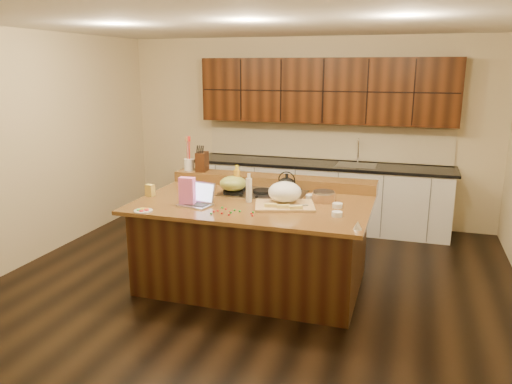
% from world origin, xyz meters
% --- Properties ---
extents(room, '(5.52, 5.02, 2.72)m').
position_xyz_m(room, '(0.00, 0.00, 1.35)').
color(room, black).
rests_on(room, ground).
extents(island, '(2.40, 1.60, 0.92)m').
position_xyz_m(island, '(0.00, 0.00, 0.46)').
color(island, black).
rests_on(island, ground).
extents(back_ledge, '(2.40, 0.30, 0.12)m').
position_xyz_m(back_ledge, '(0.00, 0.70, 0.98)').
color(back_ledge, black).
rests_on(back_ledge, island).
extents(cooktop, '(0.92, 0.52, 0.05)m').
position_xyz_m(cooktop, '(0.00, 0.30, 0.94)').
color(cooktop, gray).
rests_on(cooktop, island).
extents(back_counter, '(3.70, 0.66, 2.40)m').
position_xyz_m(back_counter, '(0.30, 2.23, 0.98)').
color(back_counter, silver).
rests_on(back_counter, ground).
extents(kettle, '(0.24, 0.24, 0.19)m').
position_xyz_m(kettle, '(0.30, 0.17, 1.06)').
color(kettle, black).
rests_on(kettle, cooktop).
extents(green_bowl, '(0.36, 0.36, 0.16)m').
position_xyz_m(green_bowl, '(-0.30, 0.17, 1.05)').
color(green_bowl, olive).
rests_on(green_bowl, cooktop).
extents(laptop, '(0.37, 0.31, 0.22)m').
position_xyz_m(laptop, '(-0.50, -0.32, 0.98)').
color(laptop, '#B7B7BC').
rests_on(laptop, island).
extents(oil_bottle, '(0.08, 0.08, 0.27)m').
position_xyz_m(oil_bottle, '(-0.27, 0.21, 1.06)').
color(oil_bottle, gold).
rests_on(oil_bottle, island).
extents(vinegar_bottle, '(0.08, 0.08, 0.25)m').
position_xyz_m(vinegar_bottle, '(-0.04, -0.07, 1.04)').
color(vinegar_bottle, silver).
rests_on(vinegar_bottle, island).
extents(wooden_tray, '(0.68, 0.57, 0.24)m').
position_xyz_m(wooden_tray, '(0.34, -0.07, 1.03)').
color(wooden_tray, tan).
rests_on(wooden_tray, island).
extents(ramekin_a, '(0.12, 0.12, 0.04)m').
position_xyz_m(ramekin_a, '(0.91, -0.31, 0.94)').
color(ramekin_a, white).
rests_on(ramekin_a, island).
extents(ramekin_b, '(0.13, 0.13, 0.04)m').
position_xyz_m(ramekin_b, '(0.87, -0.00, 0.94)').
color(ramekin_b, white).
rests_on(ramekin_b, island).
extents(ramekin_c, '(0.10, 0.10, 0.04)m').
position_xyz_m(ramekin_c, '(0.54, 0.25, 0.94)').
color(ramekin_c, white).
rests_on(ramekin_c, island).
extents(strainer_bowl, '(0.29, 0.29, 0.09)m').
position_xyz_m(strainer_bowl, '(0.69, 0.18, 0.97)').
color(strainer_bowl, '#996B3F').
rests_on(strainer_bowl, island).
extents(kitchen_timer, '(0.08, 0.08, 0.07)m').
position_xyz_m(kitchen_timer, '(1.14, -0.63, 0.96)').
color(kitchen_timer, silver).
rests_on(kitchen_timer, island).
extents(pink_bag, '(0.16, 0.09, 0.29)m').
position_xyz_m(pink_bag, '(-0.59, -0.38, 1.06)').
color(pink_bag, '#F171C8').
rests_on(pink_bag, island).
extents(candy_plate, '(0.22, 0.22, 0.01)m').
position_xyz_m(candy_plate, '(-0.90, -0.71, 0.93)').
color(candy_plate, white).
rests_on(candy_plate, island).
extents(package_box, '(0.10, 0.08, 0.13)m').
position_xyz_m(package_box, '(-1.13, -0.17, 0.98)').
color(package_box, gold).
rests_on(package_box, island).
extents(utensil_crock, '(0.13, 0.13, 0.14)m').
position_xyz_m(utensil_crock, '(-1.07, 0.70, 1.11)').
color(utensil_crock, white).
rests_on(utensil_crock, back_ledge).
extents(knife_block, '(0.14, 0.20, 0.23)m').
position_xyz_m(knife_block, '(-0.90, 0.70, 1.16)').
color(knife_block, black).
rests_on(knife_block, back_ledge).
extents(gumdrop_0, '(0.02, 0.02, 0.02)m').
position_xyz_m(gumdrop_0, '(0.12, -0.49, 0.93)').
color(gumdrop_0, red).
rests_on(gumdrop_0, island).
extents(gumdrop_1, '(0.02, 0.02, 0.02)m').
position_xyz_m(gumdrop_1, '(-0.21, -0.39, 0.93)').
color(gumdrop_1, '#198C26').
rests_on(gumdrop_1, island).
extents(gumdrop_2, '(0.02, 0.02, 0.02)m').
position_xyz_m(gumdrop_2, '(-0.06, -0.59, 0.93)').
color(gumdrop_2, red).
rests_on(gumdrop_2, island).
extents(gumdrop_3, '(0.02, 0.02, 0.02)m').
position_xyz_m(gumdrop_3, '(-0.07, -0.55, 0.93)').
color(gumdrop_3, '#198C26').
rests_on(gumdrop_3, island).
extents(gumdrop_4, '(0.02, 0.02, 0.02)m').
position_xyz_m(gumdrop_4, '(-0.24, -0.54, 0.93)').
color(gumdrop_4, red).
rests_on(gumdrop_4, island).
extents(gumdrop_5, '(0.02, 0.02, 0.02)m').
position_xyz_m(gumdrop_5, '(0.13, -0.45, 0.93)').
color(gumdrop_5, '#198C26').
rests_on(gumdrop_5, island).
extents(gumdrop_6, '(0.02, 0.02, 0.02)m').
position_xyz_m(gumdrop_6, '(-0.16, -0.42, 0.93)').
color(gumdrop_6, red).
rests_on(gumdrop_6, island).
extents(gumdrop_7, '(0.02, 0.02, 0.02)m').
position_xyz_m(gumdrop_7, '(-0.07, -0.43, 0.93)').
color(gumdrop_7, '#198C26').
rests_on(gumdrop_7, island).
extents(gumdrop_8, '(0.02, 0.02, 0.02)m').
position_xyz_m(gumdrop_8, '(-0.09, -0.50, 0.93)').
color(gumdrop_8, red).
rests_on(gumdrop_8, island).
extents(gumdrop_9, '(0.02, 0.02, 0.02)m').
position_xyz_m(gumdrop_9, '(-0.01, -0.45, 0.93)').
color(gumdrop_9, '#198C26').
rests_on(gumdrop_9, island).
extents(gumdrop_10, '(0.02, 0.02, 0.02)m').
position_xyz_m(gumdrop_10, '(-0.22, -0.50, 0.93)').
color(gumdrop_10, red).
rests_on(gumdrop_10, island).
extents(gumdrop_11, '(0.02, 0.02, 0.02)m').
position_xyz_m(gumdrop_11, '(-0.07, -0.51, 0.93)').
color(gumdrop_11, '#198C26').
rests_on(gumdrop_11, island).
extents(gumdrop_12, '(0.02, 0.02, 0.02)m').
position_xyz_m(gumdrop_12, '(0.16, -0.55, 0.93)').
color(gumdrop_12, red).
rests_on(gumdrop_12, island).
extents(gumdrop_13, '(0.02, 0.02, 0.02)m').
position_xyz_m(gumdrop_13, '(-0.24, -0.60, 0.93)').
color(gumdrop_13, '#198C26').
rests_on(gumdrop_13, island).
extents(gumdrop_14, '(0.02, 0.02, 0.02)m').
position_xyz_m(gumdrop_14, '(-0.14, -0.57, 0.93)').
color(gumdrop_14, red).
rests_on(gumdrop_14, island).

